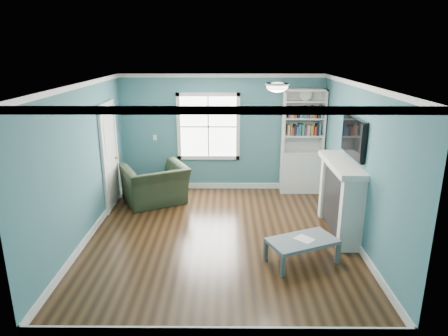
{
  "coord_description": "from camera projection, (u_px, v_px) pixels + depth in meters",
  "views": [
    {
      "loc": [
        0.11,
        -6.26,
        3.13
      ],
      "look_at": [
        0.06,
        0.4,
        1.12
      ],
      "focal_mm": 32.0,
      "sensor_mm": 36.0,
      "label": 1
    }
  ],
  "objects": [
    {
      "name": "fireplace",
      "position": [
        340.0,
        198.0,
        6.89
      ],
      "size": [
        0.44,
        1.58,
        1.3
      ],
      "color": "black",
      "rests_on": "ground"
    },
    {
      "name": "floor",
      "position": [
        220.0,
        237.0,
        6.9
      ],
      "size": [
        5.0,
        5.0,
        0.0
      ],
      "primitive_type": "plane",
      "color": "black",
      "rests_on": "ground"
    },
    {
      "name": "trim",
      "position": [
        220.0,
        168.0,
        6.54
      ],
      "size": [
        4.5,
        5.0,
        2.6
      ],
      "color": "white",
      "rests_on": "ground"
    },
    {
      "name": "window",
      "position": [
        208.0,
        127.0,
        8.86
      ],
      "size": [
        1.4,
        0.06,
        1.5
      ],
      "color": "white",
      "rests_on": "room_walls"
    },
    {
      "name": "ceiling_fixture",
      "position": [
        277.0,
        86.0,
        6.25
      ],
      "size": [
        0.38,
        0.38,
        0.15
      ],
      "color": "white",
      "rests_on": "room_walls"
    },
    {
      "name": "coffee_table",
      "position": [
        302.0,
        242.0,
        6.0
      ],
      "size": [
        1.15,
        0.91,
        0.37
      ],
      "rotation": [
        0.0,
        0.0,
        0.41
      ],
      "color": "#4E585D",
      "rests_on": "ground"
    },
    {
      "name": "door",
      "position": [
        110.0,
        156.0,
        7.94
      ],
      "size": [
        0.12,
        0.98,
        2.17
      ],
      "color": "silver",
      "rests_on": "ground"
    },
    {
      "name": "room_walls",
      "position": [
        220.0,
        148.0,
        6.44
      ],
      "size": [
        5.0,
        5.0,
        5.0
      ],
      "color": "teal",
      "rests_on": "ground"
    },
    {
      "name": "paper_sheet",
      "position": [
        304.0,
        239.0,
        6.0
      ],
      "size": [
        0.34,
        0.34,
        0.0
      ],
      "primitive_type": "cube",
      "rotation": [
        0.0,
        0.0,
        0.78
      ],
      "color": "white",
      "rests_on": "coffee_table"
    },
    {
      "name": "recliner",
      "position": [
        155.0,
        178.0,
        8.28
      ],
      "size": [
        1.46,
        1.28,
        1.08
      ],
      "primitive_type": "imported",
      "rotation": [
        0.0,
        0.0,
        -2.67
      ],
      "color": "#212D1C",
      "rests_on": "ground"
    },
    {
      "name": "tv",
      "position": [
        353.0,
        137.0,
        6.57
      ],
      "size": [
        0.06,
        1.1,
        0.65
      ],
      "primitive_type": "cube",
      "color": "black",
      "rests_on": "fireplace"
    },
    {
      "name": "light_switch",
      "position": [
        155.0,
        138.0,
        8.94
      ],
      "size": [
        0.08,
        0.01,
        0.12
      ],
      "primitive_type": "cube",
      "color": "white",
      "rests_on": "room_walls"
    },
    {
      "name": "bookshelf",
      "position": [
        302.0,
        152.0,
        8.82
      ],
      "size": [
        0.9,
        0.35,
        2.31
      ],
      "color": "silver",
      "rests_on": "ground"
    }
  ]
}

